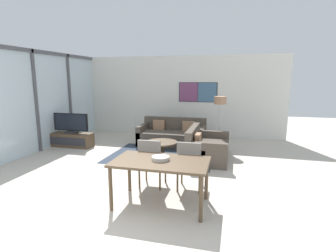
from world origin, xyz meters
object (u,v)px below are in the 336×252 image
Objects in this scene: sofa_side at (205,149)px; dining_chair_left at (151,160)px; fruit_bowl at (161,158)px; floor_lamp at (220,104)px; coffee_table at (162,145)px; sofa_main at (172,136)px; television at (71,123)px; tv_console at (72,140)px; dining_table at (161,165)px; dining_chair_centre at (190,163)px.

dining_chair_left reaches higher than sofa_side.
floor_lamp is (0.72, 3.71, 0.52)m from fruit_bowl.
coffee_table is 0.90× the size of dining_chair_left.
sofa_main and sofa_side have the same top height.
sofa_side is at bearing -3.74° from television.
sofa_main is 6.93× the size of fruit_bowl.
sofa_main is 2.40× the size of coffee_table.
dining_chair_left is at bearing 158.19° from sofa_side.
dining_chair_left is (-0.80, -1.99, 0.25)m from sofa_side.
floor_lamp reaches higher than dining_chair_left.
floor_lamp reaches higher than fruit_bowl.
sofa_main is (2.88, 1.00, -0.44)m from television.
sofa_main reaches higher than coffee_table.
floor_lamp reaches higher than sofa_main.
tv_console is 3.96m from dining_chair_left.
tv_console is at bearing -168.94° from floor_lamp.
dining_table is 0.77m from dining_chair_centre.
television is 3.87× the size of fruit_bowl.
sofa_side is at bearing 68.19° from dining_chair_left.
floor_lamp is (0.35, 3.07, 0.78)m from dining_chair_centre.
television is 0.73× the size of floor_lamp.
dining_table is at bearing -79.56° from sofa_main.
dining_chair_centre is at bearing 59.60° from fruit_bowl.
floor_lamp reaches higher than sofa_side.
sofa_main is at bearing 100.44° from dining_table.
dining_chair_left is (3.24, -2.25, -0.19)m from television.
floor_lamp is at bearing 83.57° from dining_chair_centre.
floor_lamp reaches higher than tv_console.
tv_console is at bearing -90.00° from television.
tv_console is 2.89m from coffee_table.
tv_console is 1.51× the size of coffee_table.
dining_table reaches higher than coffee_table.
sofa_side reaches higher than coffee_table.
tv_console is 1.13× the size of television.
tv_console is at bearing 86.27° from sofa_side.
floor_lamp reaches higher than dining_chair_centre.
dining_chair_left is 3.37m from floor_lamp.
dining_chair_left is at bearing -109.10° from floor_lamp.
dining_chair_centre is (1.08, -3.23, 0.25)m from sofa_main.
dining_table is 0.99× the size of floor_lamp.
dining_chair_centre reaches higher than coffee_table.
sofa_main is 3.28m from dining_chair_left.
floor_lamp is at bearing 79.05° from fruit_bowl.
coffee_table is (2.88, -0.26, -0.42)m from television.
fruit_bowl is at bearing -100.95° from floor_lamp.
television is 4.62m from dining_table.
floor_lamp is at bearing -6.34° from sofa_main.
sofa_main is 1.33× the size of sofa_side.
television is at bearing 90.00° from tv_console.
sofa_main reaches higher than tv_console.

